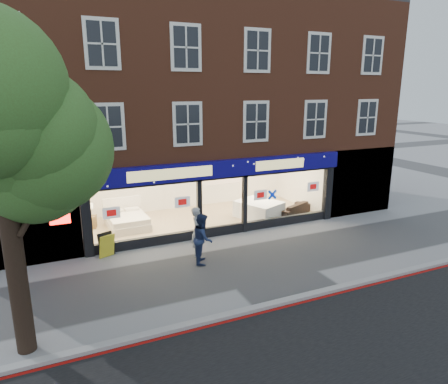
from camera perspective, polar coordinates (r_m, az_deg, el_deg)
ground at (r=14.84m, az=4.64°, el=-9.89°), size 120.00×120.00×0.00m
kerb_line at (r=12.51m, az=11.69°, el=-15.07°), size 60.00×0.10×0.01m
kerb_stone at (r=12.62m, az=11.16°, el=-14.47°), size 60.00×0.25×0.12m
showroom_floor at (r=19.26m, az=-2.86°, el=-3.86°), size 11.00×4.50×0.10m
building at (r=19.87m, az=-5.00°, el=16.06°), size 19.00×8.26×10.30m
display_bed at (r=18.39m, az=-13.68°, el=-3.93°), size 1.78×2.14×1.17m
bedside_table at (r=18.79m, az=-18.44°, el=-4.06°), size 0.55×0.55×0.55m
mattress_stack at (r=19.30m, az=5.00°, el=-2.49°), size 2.23×2.45×0.79m
sofa at (r=19.95m, az=9.79°, el=-2.36°), size 2.20×1.57×0.60m
a_board at (r=15.66m, az=-16.42°, el=-7.28°), size 0.70×0.58×0.92m
pedestrian_grey at (r=15.09m, az=-3.81°, el=-5.60°), size 0.74×0.82×1.87m
pedestrian_blue at (r=14.43m, az=-3.05°, el=-6.63°), size 0.98×1.09×1.84m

